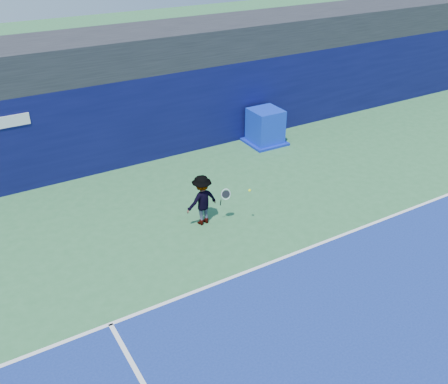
{
  "coord_description": "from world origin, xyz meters",
  "views": [
    {
      "loc": [
        -6.97,
        -5.04,
        7.65
      ],
      "look_at": [
        -0.86,
        5.2,
        1.0
      ],
      "focal_mm": 40.0,
      "sensor_mm": 36.0,
      "label": 1
    }
  ],
  "objects": [
    {
      "name": "tennis_ball",
      "position": [
        -0.3,
        4.77,
        1.1
      ],
      "size": [
        0.07,
        0.07,
        0.07
      ],
      "color": "#E0F61B",
      "rests_on": "ground"
    },
    {
      "name": "baseline",
      "position": [
        0.0,
        3.0,
        0.01
      ],
      "size": [
        24.0,
        0.1,
        0.01
      ],
      "primitive_type": "cube",
      "color": "white",
      "rests_on": "ground"
    },
    {
      "name": "tennis_player",
      "position": [
        -1.38,
        5.52,
        0.74
      ],
      "size": [
        1.23,
        0.7,
        1.48
      ],
      "color": "silver",
      "rests_on": "ground"
    },
    {
      "name": "stadium_band",
      "position": [
        0.0,
        11.5,
        3.6
      ],
      "size": [
        36.0,
        3.0,
        1.2
      ],
      "primitive_type": "cube",
      "color": "black",
      "rests_on": "back_wall_assembly"
    },
    {
      "name": "ground",
      "position": [
        0.0,
        0.0,
        0.0
      ],
      "size": [
        80.0,
        80.0,
        0.0
      ],
      "primitive_type": "plane",
      "color": "#326F3E",
      "rests_on": "ground"
    },
    {
      "name": "back_wall_assembly",
      "position": [
        -0.0,
        10.5,
        1.5
      ],
      "size": [
        36.0,
        1.03,
        3.0
      ],
      "color": "#0B0D3E",
      "rests_on": "ground"
    },
    {
      "name": "equipment_cart",
      "position": [
        3.39,
        9.27,
        0.61
      ],
      "size": [
        1.41,
        1.41,
        1.33
      ],
      "color": "#0D2BC1",
      "rests_on": "ground"
    }
  ]
}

